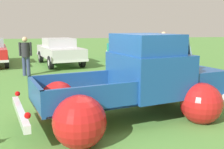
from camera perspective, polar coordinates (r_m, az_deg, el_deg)
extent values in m
plane|color=#548C3D|center=(6.22, 2.50, -9.35)|extent=(80.00, 80.00, 0.00)
cylinder|color=black|center=(7.55, 9.28, -2.92)|extent=(0.79, 0.40, 0.76)
cylinder|color=silver|center=(7.55, 9.28, -2.92)|extent=(0.39, 0.31, 0.34)
cylinder|color=black|center=(6.24, 18.31, -6.16)|extent=(0.79, 0.40, 0.76)
cylinder|color=silver|center=(6.24, 18.31, -6.16)|extent=(0.39, 0.31, 0.34)
cylinder|color=black|center=(6.45, -11.90, -5.32)|extent=(0.79, 0.40, 0.76)
cylinder|color=silver|center=(6.45, -11.90, -5.32)|extent=(0.39, 0.31, 0.34)
cylinder|color=black|center=(4.85, -7.12, -10.49)|extent=(0.79, 0.40, 0.76)
cylinder|color=silver|center=(4.85, -7.12, -10.49)|extent=(0.39, 0.31, 0.34)
sphere|color=red|center=(6.48, -12.02, -4.70)|extent=(1.17, 1.17, 0.96)
sphere|color=red|center=(4.78, -6.95, -10.02)|extent=(1.17, 1.17, 0.96)
cube|color=olive|center=(5.70, -6.01, -5.56)|extent=(2.37, 2.00, 0.04)
cube|color=#19478C|center=(6.32, -8.21, -1.87)|extent=(2.01, 0.59, 0.50)
cube|color=#19478C|center=(4.98, -3.31, -5.14)|extent=(2.01, 0.59, 0.50)
cube|color=#19478C|center=(6.02, 2.85, -2.39)|extent=(0.46, 1.51, 0.50)
cube|color=#19478C|center=(5.42, -15.99, -4.25)|extent=(0.46, 1.51, 0.50)
cube|color=#19478C|center=(6.28, 7.84, 0.15)|extent=(1.83, 2.01, 0.95)
cube|color=#19478C|center=(6.14, 7.21, 6.52)|extent=(1.50, 1.78, 0.45)
cube|color=#8CADB7|center=(6.51, 12.06, 6.41)|extent=(0.51, 1.45, 0.38)
cube|color=#19478C|center=(6.94, 15.12, -0.83)|extent=(1.61, 1.88, 0.55)
sphere|color=red|center=(7.57, 9.16, -2.58)|extent=(1.12, 1.12, 0.92)
sphere|color=red|center=(6.21, 18.52, -5.87)|extent=(1.12, 1.12, 0.92)
cube|color=silver|center=(5.47, -19.00, -7.67)|extent=(0.61, 1.95, 0.14)
cube|color=silver|center=(7.36, 18.23, -3.03)|extent=(0.61, 1.95, 0.14)
sphere|color=red|center=(6.18, -19.53, -3.90)|extent=(0.13, 0.13, 0.11)
sphere|color=red|center=(4.67, -17.59, -8.36)|extent=(0.13, 0.13, 0.11)
cylinder|color=black|center=(14.36, -21.59, 2.58)|extent=(0.34, 0.69, 0.66)
cylinder|color=silver|center=(14.36, -21.59, 2.58)|extent=(0.27, 0.34, 0.30)
cylinder|color=black|center=(17.22, -21.88, 3.75)|extent=(0.34, 0.69, 0.66)
cylinder|color=silver|center=(17.22, -21.88, 3.75)|extent=(0.27, 0.34, 0.30)
cylinder|color=black|center=(13.72, -6.42, 2.91)|extent=(0.35, 0.69, 0.66)
cylinder|color=silver|center=(13.72, -6.42, 2.91)|extent=(0.28, 0.34, 0.30)
cylinder|color=black|center=(13.31, -12.98, 2.48)|extent=(0.35, 0.69, 0.66)
cylinder|color=silver|center=(13.31, -12.98, 2.48)|extent=(0.28, 0.34, 0.30)
cylinder|color=black|center=(16.31, -9.43, 4.02)|extent=(0.35, 0.69, 0.66)
cylinder|color=silver|center=(16.31, -9.43, 4.02)|extent=(0.28, 0.34, 0.30)
cylinder|color=black|center=(15.97, -14.98, 3.67)|extent=(0.35, 0.69, 0.66)
cylinder|color=silver|center=(15.97, -14.98, 3.67)|extent=(0.28, 0.34, 0.30)
cube|color=silver|center=(14.76, -11.07, 4.78)|extent=(2.70, 4.54, 0.55)
cube|color=silver|center=(14.89, -11.30, 6.75)|extent=(1.87, 2.09, 0.45)
cube|color=silver|center=(16.81, -12.73, 4.51)|extent=(1.75, 0.53, 0.12)
cube|color=silver|center=(12.78, -8.82, 2.85)|extent=(1.75, 0.53, 0.12)
cylinder|color=black|center=(14.83, 9.06, 3.41)|extent=(0.28, 0.68, 0.66)
cylinder|color=silver|center=(14.83, 9.06, 3.41)|extent=(0.25, 0.32, 0.30)
cylinder|color=black|center=(14.19, 3.26, 3.21)|extent=(0.28, 0.68, 0.66)
cylinder|color=silver|center=(14.19, 3.26, 3.21)|extent=(0.25, 0.32, 0.30)
cylinder|color=black|center=(17.38, 4.89, 4.51)|extent=(0.28, 0.68, 0.66)
cylinder|color=silver|center=(17.38, 4.89, 4.51)|extent=(0.25, 0.32, 0.30)
cylinder|color=black|center=(16.84, -0.16, 4.36)|extent=(0.28, 0.68, 0.66)
cylinder|color=silver|center=(16.84, -0.16, 4.36)|extent=(0.25, 0.32, 0.30)
cube|color=teal|center=(15.75, 4.18, 5.28)|extent=(2.25, 4.58, 0.55)
cube|color=#8CADB7|center=(15.87, 3.96, 7.14)|extent=(1.70, 2.02, 0.45)
cube|color=silver|center=(17.79, 1.58, 5.07)|extent=(1.78, 0.32, 0.12)
cube|color=silver|center=(13.80, 7.49, 3.44)|extent=(1.78, 0.32, 0.12)
cylinder|color=black|center=(13.06, 10.73, 2.92)|extent=(0.20, 0.20, 0.89)
cylinder|color=black|center=(13.23, 10.84, 3.01)|extent=(0.20, 0.20, 0.89)
cylinder|color=#334C8C|center=(13.07, 10.90, 6.34)|extent=(0.46, 0.46, 0.66)
cylinder|color=#334C8C|center=(12.85, 10.77, 6.43)|extent=(0.12, 0.12, 0.63)
cylinder|color=#334C8C|center=(13.29, 11.04, 6.54)|extent=(0.12, 0.12, 0.63)
sphere|color=#DBAD84|center=(13.05, 10.97, 8.45)|extent=(0.33, 0.33, 0.24)
cylinder|color=navy|center=(11.90, -17.42, 1.70)|extent=(0.15, 0.15, 0.80)
cylinder|color=navy|center=(11.93, -18.23, 1.67)|extent=(0.15, 0.15, 0.80)
cylinder|color=#26262B|center=(11.84, -18.02, 5.04)|extent=(0.35, 0.35, 0.60)
cylinder|color=#26262B|center=(11.80, -16.97, 5.23)|extent=(0.09, 0.09, 0.57)
cylinder|color=#26262B|center=(11.87, -19.08, 5.14)|extent=(0.09, 0.09, 0.57)
sphere|color=#DBAD84|center=(11.81, -18.14, 7.15)|extent=(0.22, 0.22, 0.22)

